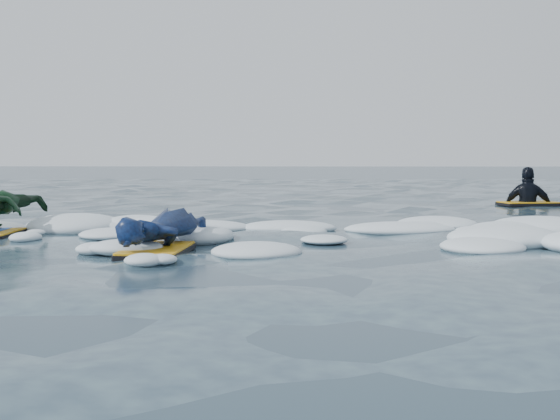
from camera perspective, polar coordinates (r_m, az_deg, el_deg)
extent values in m
plane|color=#162735|center=(7.05, 0.43, -3.10)|extent=(120.00, 120.00, 0.00)
cube|color=black|center=(6.63, -9.99, -3.34)|extent=(0.61, 1.04, 0.05)
cube|color=orange|center=(6.62, -10.00, -3.05)|extent=(0.58, 1.01, 0.02)
imported|color=navy|center=(6.85, -9.58, -1.53)|extent=(0.88, 1.60, 0.36)
imported|color=#0D3215|center=(8.80, -21.71, -0.10)|extent=(0.94, 1.43, 0.50)
cube|color=black|center=(13.83, 19.51, 0.46)|extent=(1.15, 0.78, 0.05)
cube|color=orange|center=(13.83, 19.52, 0.61)|extent=(1.12, 0.76, 0.02)
imported|color=black|center=(13.84, 19.50, 0.06)|extent=(0.98, 0.55, 1.58)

